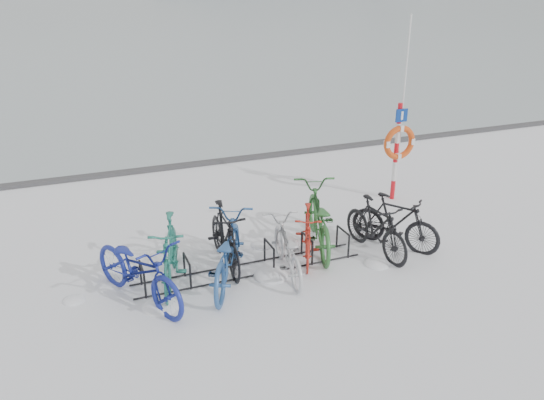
# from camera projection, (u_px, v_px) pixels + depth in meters

# --- Properties ---
(ground) EXTENTS (900.00, 900.00, 0.00)m
(ground) POSITION_uv_depth(u_px,v_px,m) (250.00, 270.00, 9.11)
(ground) COLOR white
(ground) RESTS_ON ground
(ice_sheet) EXTENTS (400.00, 298.00, 0.02)m
(ice_sheet) POSITION_uv_depth(u_px,v_px,m) (57.00, 3.00, 142.47)
(ice_sheet) COLOR #A3B2B8
(ice_sheet) RESTS_ON ground
(quay_edge) EXTENTS (400.00, 0.25, 0.10)m
(quay_edge) POSITION_uv_depth(u_px,v_px,m) (176.00, 166.00, 14.17)
(quay_edge) COLOR #3F3F42
(quay_edge) RESTS_ON ground
(bike_rack) EXTENTS (4.00, 0.48, 0.46)m
(bike_rack) POSITION_uv_depth(u_px,v_px,m) (250.00, 261.00, 9.04)
(bike_rack) COLOR black
(bike_rack) RESTS_ON ground
(lifebuoy_station) EXTENTS (0.77, 0.22, 4.01)m
(lifebuoy_station) POSITION_uv_depth(u_px,v_px,m) (399.00, 143.00, 11.61)
(lifebuoy_station) COLOR red
(lifebuoy_station) RESTS_ON ground
(bike_0) EXTENTS (1.63, 2.27, 1.13)m
(bike_0) POSITION_uv_depth(u_px,v_px,m) (138.00, 267.00, 8.06)
(bike_0) COLOR navy
(bike_0) RESTS_ON ground
(bike_1) EXTENTS (1.05, 1.97, 1.14)m
(bike_1) POSITION_uv_depth(u_px,v_px,m) (170.00, 251.00, 8.55)
(bike_1) COLOR #227262
(bike_1) RESTS_ON ground
(bike_2) EXTENTS (1.62, 2.25, 1.12)m
(bike_2) POSITION_uv_depth(u_px,v_px,m) (226.00, 250.00, 8.59)
(bike_2) COLOR #2B5491
(bike_2) RESTS_ON ground
(bike_3) EXTENTS (0.60, 1.87, 1.11)m
(bike_3) POSITION_uv_depth(u_px,v_px,m) (225.00, 235.00, 9.11)
(bike_3) COLOR black
(bike_3) RESTS_ON ground
(bike_4) EXTENTS (0.91, 1.89, 0.95)m
(bike_4) POSITION_uv_depth(u_px,v_px,m) (287.00, 247.00, 8.89)
(bike_4) COLOR #BABDC1
(bike_4) RESTS_ON ground
(bike_5) EXTENTS (1.08, 1.65, 0.96)m
(bike_5) POSITION_uv_depth(u_px,v_px,m) (308.00, 233.00, 9.38)
(bike_5) COLOR red
(bike_5) RESTS_ON ground
(bike_6) EXTENTS (1.42, 2.38, 1.18)m
(bike_6) POSITION_uv_depth(u_px,v_px,m) (318.00, 216.00, 9.77)
(bike_6) COLOR #2E6930
(bike_6) RESTS_ON ground
(bike_7) EXTENTS (0.68, 1.79, 1.05)m
(bike_7) POSITION_uv_depth(u_px,v_px,m) (376.00, 226.00, 9.55)
(bike_7) COLOR black
(bike_7) RESTS_ON ground
(bike_8) EXTENTS (1.37, 1.71, 1.04)m
(bike_8) POSITION_uv_depth(u_px,v_px,m) (395.00, 220.00, 9.77)
(bike_8) COLOR black
(bike_8) RESTS_ON ground
(snow_drifts) EXTENTS (6.35, 1.87, 0.21)m
(snow_drifts) POSITION_uv_depth(u_px,v_px,m) (267.00, 268.00, 9.17)
(snow_drifts) COLOR white
(snow_drifts) RESTS_ON ground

